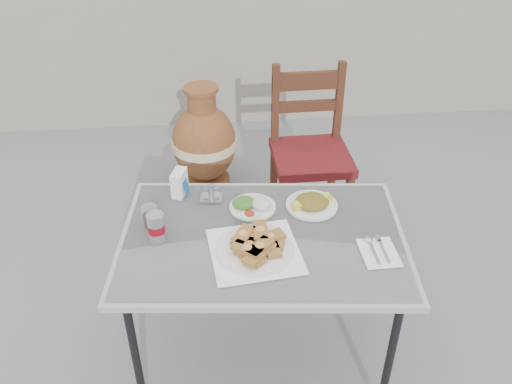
{
  "coord_description": "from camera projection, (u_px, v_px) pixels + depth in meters",
  "views": [
    {
      "loc": [
        -0.25,
        -1.54,
        2.0
      ],
      "look_at": [
        -0.09,
        0.13,
        0.84
      ],
      "focal_mm": 38.0,
      "sensor_mm": 36.0,
      "label": 1
    }
  ],
  "objects": [
    {
      "name": "cola_glass",
      "position": [
        150.0,
        218.0,
        2.13
      ],
      "size": [
        0.06,
        0.06,
        0.09
      ],
      "color": "white",
      "rests_on": "cafe_table"
    },
    {
      "name": "chair",
      "position": [
        310.0,
        151.0,
        3.0
      ],
      "size": [
        0.43,
        0.43,
        0.94
      ],
      "rotation": [
        0.0,
        0.0,
        0.02
      ],
      "color": "#3C1D10",
      "rests_on": "ground"
    },
    {
      "name": "ground",
      "position": [
        278.0,
        364.0,
        2.41
      ],
      "size": [
        80.0,
        80.0,
        0.0
      ],
      "primitive_type": "plane",
      "color": "slate",
      "rests_on": "ground"
    },
    {
      "name": "soda_can",
      "position": [
        156.0,
        227.0,
        2.05
      ],
      "size": [
        0.07,
        0.07,
        0.12
      ],
      "color": "silver",
      "rests_on": "cafe_table"
    },
    {
      "name": "cafe_table",
      "position": [
        263.0,
        245.0,
        2.13
      ],
      "size": [
        1.17,
        0.86,
        0.67
      ],
      "rotation": [
        0.0,
        0.0,
        -0.1
      ],
      "color": "black",
      "rests_on": "ground"
    },
    {
      "name": "cutlery_napkin",
      "position": [
        377.0,
        250.0,
        2.02
      ],
      "size": [
        0.14,
        0.19,
        0.01
      ],
      "rotation": [
        0.0,
        0.0,
        0.01
      ],
      "color": "white",
      "rests_on": "cafe_table"
    },
    {
      "name": "salad_rice_plate",
      "position": [
        252.0,
        205.0,
        2.24
      ],
      "size": [
        0.19,
        0.19,
        0.05
      ],
      "color": "white",
      "rests_on": "cafe_table"
    },
    {
      "name": "napkin_holder",
      "position": [
        179.0,
        183.0,
        2.3
      ],
      "size": [
        0.08,
        0.1,
        0.11
      ],
      "rotation": [
        0.0,
        0.0,
        -0.31
      ],
      "color": "white",
      "rests_on": "cafe_table"
    },
    {
      "name": "pide_plate",
      "position": [
        255.0,
        245.0,
        2.0
      ],
      "size": [
        0.36,
        0.36,
        0.07
      ],
      "rotation": [
        0.0,
        0.0,
        0.11
      ],
      "color": "white",
      "rests_on": "cafe_table"
    },
    {
      "name": "back_wall",
      "position": [
        237.0,
        43.0,
        4.13
      ],
      "size": [
        6.0,
        0.25,
        1.2
      ],
      "primitive_type": "cube",
      "color": "gray",
      "rests_on": "ground"
    },
    {
      "name": "terracotta_urn",
      "position": [
        204.0,
        143.0,
        3.4
      ],
      "size": [
        0.41,
        0.41,
        0.71
      ],
      "color": "brown",
      "rests_on": "ground"
    },
    {
      "name": "salad_chopped_plate",
      "position": [
        312.0,
        203.0,
        2.25
      ],
      "size": [
        0.22,
        0.22,
        0.05
      ],
      "color": "white",
      "rests_on": "cafe_table"
    },
    {
      "name": "condiment_caddy",
      "position": [
        211.0,
        195.0,
        2.29
      ],
      "size": [
        0.1,
        0.09,
        0.07
      ],
      "rotation": [
        0.0,
        0.0,
        -0.12
      ],
      "color": "#BABAC2",
      "rests_on": "cafe_table"
    }
  ]
}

